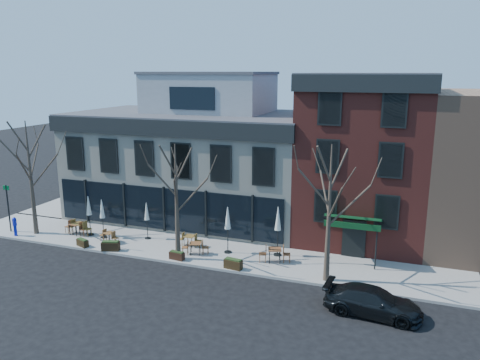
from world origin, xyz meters
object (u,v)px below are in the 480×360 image
(parked_sedan, at_px, (373,302))
(umbrella_0, at_px, (89,208))
(cafe_set_0, at_px, (76,228))
(call_box, at_px, (15,226))

(parked_sedan, xyz_separation_m, umbrella_0, (-19.30, 4.40, 1.47))
(cafe_set_0, bearing_deg, parked_sedan, -11.59)
(call_box, distance_m, umbrella_0, 5.31)
(parked_sedan, xyz_separation_m, cafe_set_0, (-20.31, 4.16, -0.01))
(call_box, xyz_separation_m, umbrella_0, (4.81, 1.86, 1.26))
(umbrella_0, bearing_deg, parked_sedan, -12.83)
(cafe_set_0, distance_m, umbrella_0, 1.80)
(call_box, bearing_deg, umbrella_0, 21.17)
(cafe_set_0, xyz_separation_m, umbrella_0, (1.01, 0.23, 1.47))
(call_box, relative_size, cafe_set_0, 0.71)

